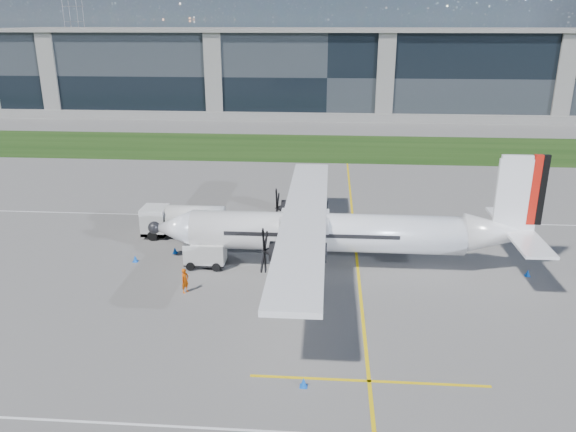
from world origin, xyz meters
The scene contains 15 objects.
ground centered at (0.00, 40.00, 0.00)m, with size 400.00×400.00×0.00m, color #595754.
grass_strip centered at (0.00, 48.00, 0.02)m, with size 400.00×18.00×0.04m, color #17330E.
terminal_building centered at (0.00, 80.00, 7.50)m, with size 120.00×20.00×15.00m, color black.
tree_line centered at (0.00, 140.00, 3.00)m, with size 400.00×6.00×6.00m, color black.
pylon_west centered at (-80.00, 150.00, 15.00)m, with size 9.00×4.60×30.00m, color gray, non-canonical shape.
yellow_taxiway_centerline centered at (3.00, 10.00, 0.01)m, with size 0.20×70.00×0.01m, color yellow.
turboprop_aircraft centered at (1.64, 7.74, 4.30)m, with size 27.64×28.66×8.60m, color white, non-canonical shape.
fuel_tanker_truck centered at (-11.63, 12.78, 1.36)m, with size 7.24×2.35×2.71m, color silver, non-canonical shape.
baggage_tug centered at (-8.10, 7.10, 0.94)m, with size 3.13×1.88×1.88m, color silver, non-canonical shape.
ground_crew_person centered at (-8.55, 2.87, 0.97)m, with size 0.79×0.56×1.94m, color #F25907.
safety_cone_fwd centered at (-13.53, 7.47, 0.25)m, with size 0.36×0.36×0.50m, color blue.
safety_cone_tail centered at (14.88, 7.13, 0.25)m, with size 0.36×0.36×0.50m, color blue.
safety_cone_nose_stbd centered at (-11.00, 9.27, 0.25)m, with size 0.36×0.36×0.50m, color blue.
safety_cone_stbdwing centered at (-0.56, 21.65, 0.25)m, with size 0.36×0.36×0.50m, color blue.
safety_cone_portwing centered at (-0.25, -6.69, 0.25)m, with size 0.36×0.36×0.50m, color blue.
Camera 1 is at (0.74, -29.97, 17.09)m, focal length 35.00 mm.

